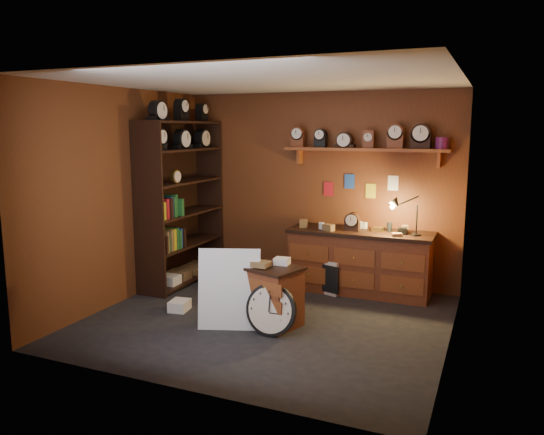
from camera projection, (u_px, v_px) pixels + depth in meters
The scene contains 11 objects.
floor at pixel (267, 320), 6.15m from camera, with size 4.00×4.00×0.00m, color black.
room_shell at pixel (275, 171), 5.94m from camera, with size 4.02×3.62×2.71m.
shelving_unit at pixel (180, 196), 7.52m from camera, with size 0.47×1.60×2.58m.
workbench at pixel (360, 258), 7.13m from camera, with size 1.92×0.66×1.36m.
low_cabinet at pixel (272, 293), 5.93m from camera, with size 0.72×0.66×0.77m.
big_round_clock at pixel (271, 310), 5.67m from camera, with size 0.57×0.18×0.57m.
white_panel at pixel (230, 327), 5.93m from camera, with size 0.69×0.03×0.91m, color silver.
mini_fridge at pixel (331, 274), 7.24m from camera, with size 0.55×0.57×0.46m.
floor_box_a at pixel (251, 288), 7.12m from camera, with size 0.25×0.21×0.15m, color brown.
floor_box_b at pixel (179, 305), 6.46m from camera, with size 0.21×0.25×0.13m, color white.
floor_box_c at pixel (266, 298), 6.70m from camera, with size 0.21×0.18×0.16m, color brown.
Camera 1 is at (2.35, -5.37, 2.20)m, focal length 35.00 mm.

